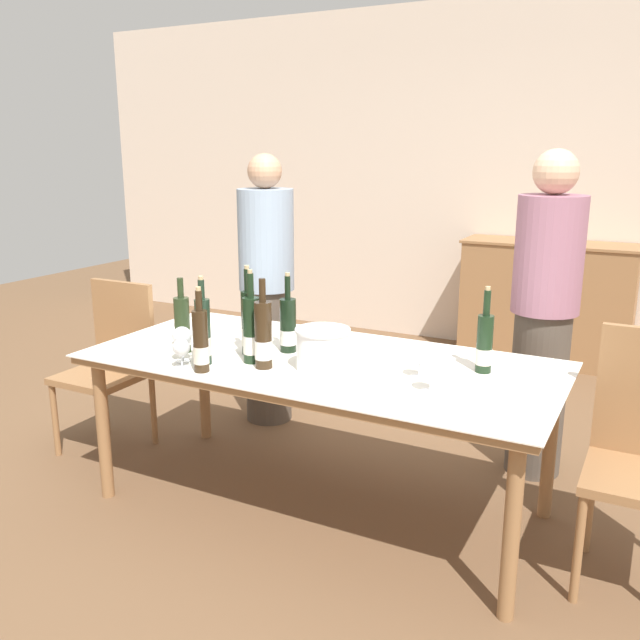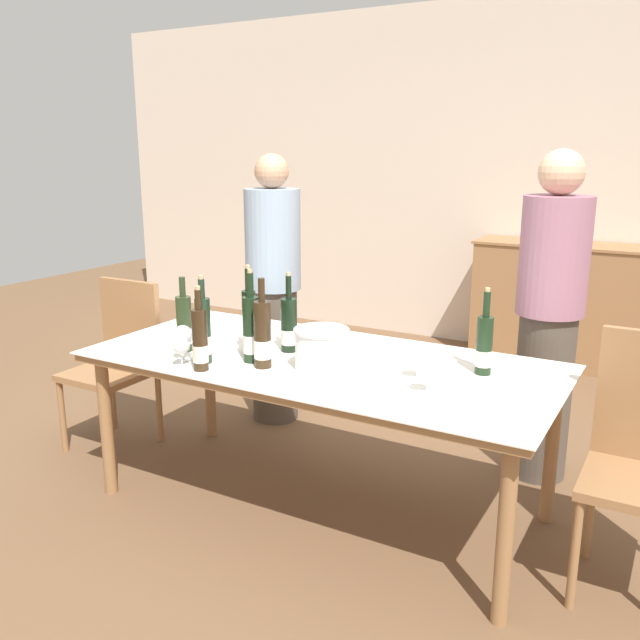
# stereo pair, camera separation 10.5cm
# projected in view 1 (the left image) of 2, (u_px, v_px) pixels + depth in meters

# --- Properties ---
(ground_plane) EXTENTS (12.00, 12.00, 0.00)m
(ground_plane) POSITION_uv_depth(u_px,v_px,m) (320.00, 505.00, 3.22)
(ground_plane) COLOR brown
(back_wall) EXTENTS (8.00, 0.10, 2.80)m
(back_wall) POSITION_uv_depth(u_px,v_px,m) (495.00, 179.00, 5.55)
(back_wall) COLOR beige
(back_wall) RESTS_ON ground_plane
(sideboard_cabinet) EXTENTS (1.31, 0.46, 0.95)m
(sideboard_cabinet) POSITION_uv_depth(u_px,v_px,m) (546.00, 302.00, 5.30)
(sideboard_cabinet) COLOR #996B42
(sideboard_cabinet) RESTS_ON ground_plane
(dining_table) EXTENTS (2.11, 0.98, 0.73)m
(dining_table) POSITION_uv_depth(u_px,v_px,m) (320.00, 371.00, 3.05)
(dining_table) COLOR #996B42
(dining_table) RESTS_ON ground_plane
(ice_bucket) EXTENTS (0.24, 0.24, 0.18)m
(ice_bucket) POSITION_uv_depth(u_px,v_px,m) (323.00, 348.00, 2.87)
(ice_bucket) COLOR white
(ice_bucket) RESTS_ON dining_table
(wine_bottle_0) EXTENTS (0.07, 0.07, 0.37)m
(wine_bottle_0) POSITION_uv_depth(u_px,v_px,m) (484.00, 344.00, 2.83)
(wine_bottle_0) COLOR black
(wine_bottle_0) RESTS_ON dining_table
(wine_bottle_1) EXTENTS (0.07, 0.07, 0.35)m
(wine_bottle_1) POSITION_uv_depth(u_px,v_px,m) (182.00, 326.00, 3.11)
(wine_bottle_1) COLOR #28381E
(wine_bottle_1) RESTS_ON dining_table
(wine_bottle_2) EXTENTS (0.08, 0.08, 0.37)m
(wine_bottle_2) POSITION_uv_depth(u_px,v_px,m) (288.00, 326.00, 3.12)
(wine_bottle_2) COLOR black
(wine_bottle_2) RESTS_ON dining_table
(wine_bottle_3) EXTENTS (0.08, 0.08, 0.39)m
(wine_bottle_3) POSITION_uv_depth(u_px,v_px,m) (263.00, 337.00, 2.88)
(wine_bottle_3) COLOR #332314
(wine_bottle_3) RESTS_ON dining_table
(wine_bottle_4) EXTENTS (0.07, 0.07, 0.37)m
(wine_bottle_4) POSITION_uv_depth(u_px,v_px,m) (201.00, 342.00, 2.84)
(wine_bottle_4) COLOR #332314
(wine_bottle_4) RESTS_ON dining_table
(wine_bottle_5) EXTENTS (0.07, 0.07, 0.39)m
(wine_bottle_5) POSITION_uv_depth(u_px,v_px,m) (203.00, 333.00, 2.93)
(wine_bottle_5) COLOR #1E3323
(wine_bottle_5) RESTS_ON dining_table
(wine_bottle_6) EXTENTS (0.06, 0.06, 0.41)m
(wine_bottle_6) POSITION_uv_depth(u_px,v_px,m) (248.00, 324.00, 3.08)
(wine_bottle_6) COLOR black
(wine_bottle_6) RESTS_ON dining_table
(wine_bottle_7) EXTENTS (0.08, 0.08, 0.41)m
(wine_bottle_7) POSITION_uv_depth(u_px,v_px,m) (251.00, 331.00, 2.96)
(wine_bottle_7) COLOR black
(wine_bottle_7) RESTS_ON dining_table
(wine_glass_0) EXTENTS (0.07, 0.07, 0.13)m
(wine_glass_0) POSITION_uv_depth(u_px,v_px,m) (181.00, 326.00, 3.25)
(wine_glass_0) COLOR white
(wine_glass_0) RESTS_ON dining_table
(wine_glass_1) EXTENTS (0.08, 0.08, 0.13)m
(wine_glass_1) POSITION_uv_depth(u_px,v_px,m) (181.00, 349.00, 2.89)
(wine_glass_1) COLOR white
(wine_glass_1) RESTS_ON dining_table
(wine_glass_2) EXTENTS (0.07, 0.07, 0.14)m
(wine_glass_2) POSITION_uv_depth(u_px,v_px,m) (257.00, 316.00, 3.41)
(wine_glass_2) COLOR white
(wine_glass_2) RESTS_ON dining_table
(wine_glass_3) EXTENTS (0.08, 0.08, 0.15)m
(wine_glass_3) POSITION_uv_depth(u_px,v_px,m) (431.00, 367.00, 2.60)
(wine_glass_3) COLOR white
(wine_glass_3) RESTS_ON dining_table
(wine_glass_4) EXTENTS (0.09, 0.09, 0.16)m
(wine_glass_4) POSITION_uv_depth(u_px,v_px,m) (182.00, 337.00, 2.97)
(wine_glass_4) COLOR white
(wine_glass_4) RESTS_ON dining_table
(wine_glass_5) EXTENTS (0.08, 0.08, 0.14)m
(wine_glass_5) POSITION_uv_depth(u_px,v_px,m) (420.00, 355.00, 2.76)
(wine_glass_5) COLOR white
(wine_glass_5) RESTS_ON dining_table
(chair_left_end) EXTENTS (0.42, 0.42, 0.93)m
(chair_left_end) POSITION_uv_depth(u_px,v_px,m) (113.00, 356.00, 3.77)
(chair_left_end) COLOR #996B42
(chair_left_end) RESTS_ON ground_plane
(person_host) EXTENTS (0.33, 0.33, 1.62)m
(person_host) POSITION_uv_depth(u_px,v_px,m) (267.00, 292.00, 4.06)
(person_host) COLOR #51473D
(person_host) RESTS_ON ground_plane
(person_guest_left) EXTENTS (0.33, 0.33, 1.65)m
(person_guest_left) POSITION_uv_depth(u_px,v_px,m) (544.00, 317.00, 3.37)
(person_guest_left) COLOR #51473D
(person_guest_left) RESTS_ON ground_plane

